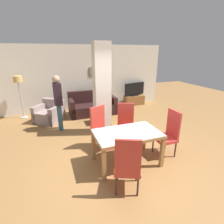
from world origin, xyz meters
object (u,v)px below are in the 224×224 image
tv_stand (134,100)px  coffee_table (101,117)px  dining_chair_far_left (100,127)px  dining_table (127,139)px  dining_chair_head_right (169,132)px  sofa (92,106)px  floor_lamp (18,83)px  dining_chair_far_right (126,123)px  dining_chair_near_left (127,164)px  tv_screen (134,89)px  bottle (104,109)px  armchair (50,114)px  standing_person (58,99)px

tv_stand → coffee_table: bearing=-143.1°
dining_chair_far_left → dining_table: bearing=90.0°
coffee_table → dining_table: bearing=-93.2°
dining_chair_head_right → sofa: 3.68m
coffee_table → floor_lamp: size_ratio=0.35×
dining_chair_far_right → floor_lamp: (-2.87, 3.15, 0.75)m
dining_table → dining_chair_far_right: (0.36, 0.87, -0.02)m
dining_chair_head_right → dining_chair_near_left: (-1.47, -0.80, 0.00)m
dining_chair_far_right → dining_chair_near_left: (-0.72, -1.67, 0.00)m
dining_chair_near_left → dining_table: bearing=90.0°
tv_screen → tv_stand: bearing=180.0°
dining_chair_far_left → floor_lamp: floor_lamp is taller
dining_chair_head_right → bottle: size_ratio=4.37×
armchair → floor_lamp: 1.59m
dining_chair_far_right → coffee_table: (-0.22, 1.63, -0.35)m
dining_chair_far_left → sofa: size_ratio=0.61×
dining_chair_far_right → bottle: size_ratio=4.37×
tv_screen → standing_person: (-3.54, -1.68, 0.28)m
coffee_table → standing_person: 1.61m
dining_chair_far_left → standing_person: (-0.90, 1.57, 0.44)m
bottle → standing_person: size_ratio=0.15×
dining_chair_far_right → dining_chair_near_left: 1.81m
dining_chair_far_right → sofa: size_ratio=0.61×
dining_chair_far_right → dining_chair_near_left: same height
dining_table → sofa: 3.55m
dining_table → standing_person: standing_person is taller
dining_chair_head_right → tv_stand: bearing=-15.9°
dining_chair_head_right → tv_stand: size_ratio=1.19×
tv_stand → tv_screen: 0.52m
floor_lamp → sofa: bearing=-10.5°
bottle → floor_lamp: size_ratio=0.16×
dining_table → dining_chair_near_left: (-0.36, -0.80, -0.02)m
coffee_table → bottle: (0.10, -0.11, 0.32)m
dining_chair_far_left → dining_chair_far_right: bearing=158.3°
dining_chair_near_left → coffee_table: dining_chair_near_left is taller
dining_chair_head_right → floor_lamp: floor_lamp is taller
bottle → tv_stand: bottle is taller
bottle → tv_screen: bearing=40.0°
sofa → tv_stand: bearing=-165.3°
dining_chair_far_left → coffee_table: dining_chair_far_left is taller
dining_chair_far_right → standing_person: (-1.62, 1.55, 0.44)m
dining_chair_far_left → armchair: dining_chair_far_left is taller
dining_chair_far_left → sofa: dining_chair_far_left is taller
dining_chair_far_right → dining_table: bearing=90.0°
coffee_table → tv_screen: bearing=36.9°
dining_table → tv_stand: bearing=61.0°
bottle → dining_chair_near_left: bearing=-100.6°
dining_chair_far_left → sofa: 2.73m
armchair → floor_lamp: (-0.94, 0.70, 1.06)m
sofa → tv_stand: sofa is taller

